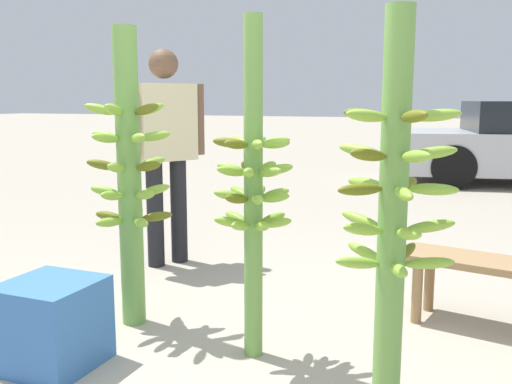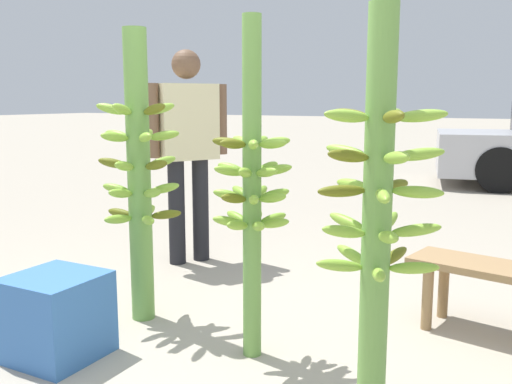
# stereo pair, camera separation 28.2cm
# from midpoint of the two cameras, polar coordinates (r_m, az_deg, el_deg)

# --- Properties ---
(banana_stalk_left) EXTENTS (0.47, 0.47, 1.67)m
(banana_stalk_left) POSITION_cam_midpoint_polar(r_m,az_deg,el_deg) (3.28, -9.24, 1.78)
(banana_stalk_left) COLOR #6B9E47
(banana_stalk_left) RESTS_ON ground_plane
(banana_stalk_center) EXTENTS (0.39, 0.40, 1.67)m
(banana_stalk_center) POSITION_cam_midpoint_polar(r_m,az_deg,el_deg) (2.75, 2.53, 0.36)
(banana_stalk_center) COLOR #6B9E47
(banana_stalk_center) RESTS_ON ground_plane
(banana_stalk_right) EXTENTS (0.47, 0.46, 1.61)m
(banana_stalk_right) POSITION_cam_midpoint_polar(r_m,az_deg,el_deg) (2.18, 15.65, -2.33)
(banana_stalk_right) COLOR #6B9E47
(banana_stalk_right) RESTS_ON ground_plane
(vendor_person) EXTENTS (0.44, 0.64, 1.65)m
(vendor_person) POSITION_cam_midpoint_polar(r_m,az_deg,el_deg) (4.43, -5.07, 5.29)
(vendor_person) COLOR black
(vendor_person) RESTS_ON ground_plane
(produce_crate) EXTENTS (0.42, 0.42, 0.42)m
(produce_crate) POSITION_cam_midpoint_polar(r_m,az_deg,el_deg) (3.02, -16.81, -11.85)
(produce_crate) COLOR #386BB2
(produce_crate) RESTS_ON ground_plane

